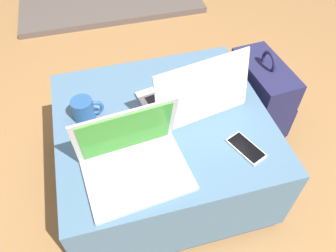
{
  "coord_description": "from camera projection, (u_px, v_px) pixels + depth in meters",
  "views": [
    {
      "loc": [
        -0.2,
        -0.83,
        1.35
      ],
      "look_at": [
        -0.01,
        -0.11,
        0.48
      ],
      "focal_mm": 35.0,
      "sensor_mm": 36.0,
      "label": 1
    }
  ],
  "objects": [
    {
      "name": "ground_plane",
      "position": [
        164.0,
        176.0,
        1.58
      ],
      "size": [
        14.0,
        14.0,
        0.0
      ],
      "primitive_type": "plane",
      "color": "#9E7042"
    },
    {
      "name": "ottoman",
      "position": [
        163.0,
        150.0,
        1.42
      ],
      "size": [
        0.83,
        0.77,
        0.4
      ],
      "color": "#2A3D4E",
      "rests_on": "ground_plane"
    },
    {
      "name": "laptop_near",
      "position": [
        134.0,
        160.0,
        1.08
      ],
      "size": [
        0.36,
        0.28,
        0.25
      ],
      "rotation": [
        0.0,
        0.0,
        0.11
      ],
      "color": "silver",
      "rests_on": "ottoman"
    },
    {
      "name": "laptop_far",
      "position": [
        194.0,
        95.0,
        1.28
      ],
      "size": [
        0.42,
        0.31,
        0.25
      ],
      "rotation": [
        0.0,
        0.0,
        3.33
      ],
      "color": "silver",
      "rests_on": "ottoman"
    },
    {
      "name": "cell_phone",
      "position": [
        246.0,
        148.0,
        1.17
      ],
      "size": [
        0.12,
        0.16,
        0.01
      ],
      "rotation": [
        0.0,
        0.0,
        3.53
      ],
      "color": "white",
      "rests_on": "ottoman"
    },
    {
      "name": "backpack",
      "position": [
        259.0,
        101.0,
        1.62
      ],
      "size": [
        0.25,
        0.36,
        0.5
      ],
      "rotation": [
        0.0,
        0.0,
        1.65
      ],
      "color": "#23234C",
      "rests_on": "ground_plane"
    },
    {
      "name": "coffee_mug",
      "position": [
        85.0,
        110.0,
        1.24
      ],
      "size": [
        0.12,
        0.08,
        0.09
      ],
      "color": "#285693",
      "rests_on": "ottoman"
    },
    {
      "name": "fireplace_hearth",
      "position": [
        112.0,
        6.0,
        2.57
      ],
      "size": [
        1.4,
        0.5,
        0.04
      ],
      "color": "#564C47",
      "rests_on": "ground_plane"
    }
  ]
}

